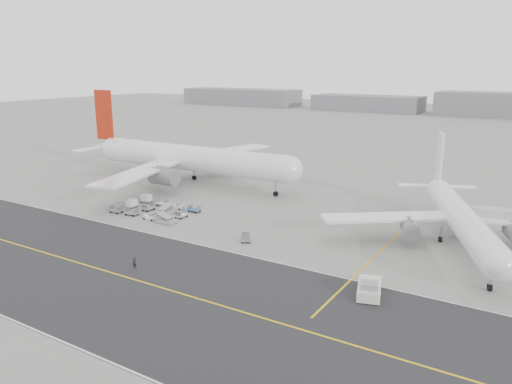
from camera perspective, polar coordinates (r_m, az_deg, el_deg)
The scene contains 8 objects.
ground at distance 87.53m, azimuth -7.36°, elevation -5.19°, with size 700.00×700.00×0.00m, color gray.
taxiway at distance 72.01m, azimuth -13.29°, elevation -9.84°, with size 220.00×59.00×0.03m.
airliner_a at distance 126.85m, azimuth -8.06°, elevation 3.89°, with size 65.49×64.77×22.59m.
airliner_b at distance 89.38m, azimuth 22.26°, elevation -2.64°, with size 43.15×44.08×16.03m.
pushback_tug at distance 67.32m, azimuth 12.82°, elevation -10.71°, with size 4.52×8.06×2.28m.
gse_cluster at distance 103.53m, azimuth -11.41°, elevation -2.29°, with size 21.13×16.03×1.89m, color gray, non-canonical shape.
stray_dolly at distance 84.91m, azimuth -1.19°, elevation -5.69°, with size 1.42×2.30×1.42m, color silver, non-canonical shape.
ground_crew_a at distance 75.88m, azimuth -13.70°, elevation -7.89°, with size 0.64×0.42×1.74m, color black.
Camera 1 is at (52.41, -63.88, 28.88)m, focal length 35.00 mm.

